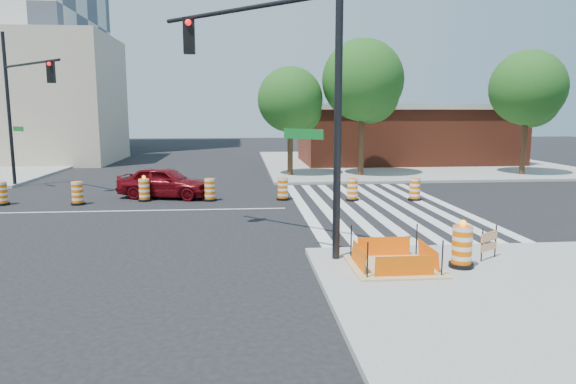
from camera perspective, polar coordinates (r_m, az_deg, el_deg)
name	(u,v)px	position (r m, az deg, el deg)	size (l,w,h in m)	color
ground	(115,211)	(22.23, -18.66, -2.03)	(120.00, 120.00, 0.00)	black
sidewalk_ne	(405,163)	(41.46, 12.82, 3.19)	(22.00, 22.00, 0.15)	gray
crosswalk_east	(376,207)	(22.36, 9.77, -1.61)	(6.75, 13.50, 0.01)	silver
lane_centerline	(115,211)	(22.23, -18.67, -2.02)	(14.00, 0.12, 0.01)	silver
excavation_pit	(393,264)	(13.36, 11.63, -7.85)	(2.20, 2.20, 0.90)	tan
brick_storefront	(406,134)	(41.30, 12.93, 6.29)	(16.50, 8.50, 4.60)	maroon
beige_midrise	(24,100)	(46.54, -27.27, 9.11)	(14.00, 10.00, 10.00)	#BBA88F
red_coupe	(165,182)	(24.95, -13.54, 1.08)	(1.76, 4.39, 1.49)	#5F080E
signal_pole_se	(282,63)	(14.49, -0.67, 14.16)	(4.94, 4.64, 8.77)	black
signal_pole_nw	(21,94)	(29.85, -27.54, 9.60)	(4.33, 4.43, 8.01)	black
pit_drum	(462,248)	(13.68, 18.76, -5.87)	(0.62, 0.62, 1.22)	black
barricade	(489,241)	(14.65, 21.43, -5.13)	(0.65, 0.45, 0.88)	#F96505
tree_north_c	(291,103)	(31.81, 0.33, 9.82)	(3.99, 3.99, 6.78)	#382314
tree_north_d	(363,85)	(32.09, 8.36, 11.70)	(4.95, 4.95, 8.42)	#382314
tree_north_e	(528,92)	(35.46, 25.10, 10.01)	(4.59, 4.59, 7.80)	#382314
median_drum_2	(2,194)	(25.62, -29.22, -0.22)	(0.60, 0.60, 1.02)	black
median_drum_3	(78,194)	(24.27, -22.34, -0.20)	(0.60, 0.60, 1.02)	black
median_drum_4	(144,191)	(24.25, -15.67, 0.16)	(0.60, 0.60, 1.18)	black
median_drum_5	(210,190)	(23.70, -8.68, 0.17)	(0.60, 0.60, 1.02)	black
median_drum_6	(283,190)	(23.68, -0.58, 0.26)	(0.60, 0.60, 1.02)	black
median_drum_7	(352,190)	(23.67, 7.17, 0.19)	(0.60, 0.60, 1.02)	black
median_drum_8	(415,190)	(24.25, 13.91, 0.21)	(0.60, 0.60, 1.02)	black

